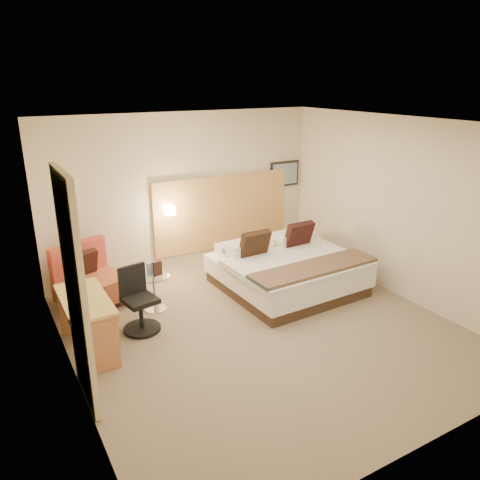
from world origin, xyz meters
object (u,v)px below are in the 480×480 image
bed (286,270)px  desk (87,309)px  lounge_chair (89,281)px  side_table (154,291)px  desk_chair (139,305)px

bed → desk: bearing=-174.6°
bed → lounge_chair: bed is taller
side_table → desk: (-1.06, -0.64, 0.27)m
bed → desk_chair: (-2.45, -0.10, 0.04)m
bed → side_table: 2.11m
bed → lounge_chair: 3.01m
lounge_chair → side_table: (0.77, -0.63, -0.07)m
lounge_chair → side_table: bearing=-39.3°
lounge_chair → desk_chair: size_ratio=1.23×
bed → desk_chair: 2.45m
desk_chair → desk: bearing=-164.1°
side_table → desk: bearing=-148.9°
desk → desk_chair: (0.69, 0.20, -0.21)m
bed → side_table: (-2.08, 0.35, -0.02)m
bed → side_table: bed is taller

